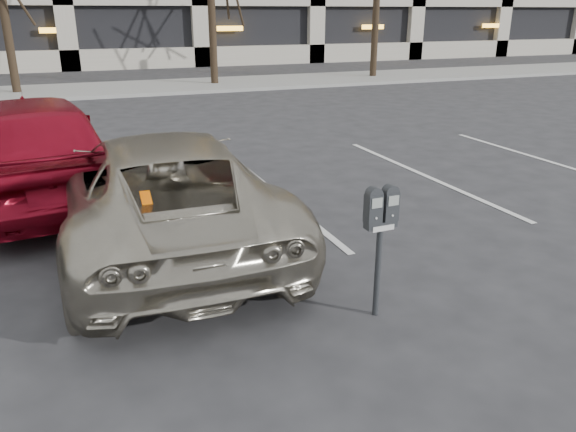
# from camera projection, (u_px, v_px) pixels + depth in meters

# --- Properties ---
(ground) EXTENTS (140.00, 140.00, 0.00)m
(ground) POSITION_uv_depth(u_px,v_px,m) (231.00, 263.00, 6.44)
(ground) COLOR #28282B
(ground) RESTS_ON ground
(sidewalk) EXTENTS (80.00, 4.00, 0.12)m
(sidewalk) POSITION_uv_depth(u_px,v_px,m) (108.00, 89.00, 20.39)
(sidewalk) COLOR gray
(sidewalk) RESTS_ON ground
(stall_lines) EXTENTS (16.90, 5.20, 0.00)m
(stall_lines) POSITION_uv_depth(u_px,v_px,m) (91.00, 215.00, 7.96)
(stall_lines) COLOR silver
(stall_lines) RESTS_ON ground
(parking_meter) EXTENTS (0.32, 0.13, 1.25)m
(parking_meter) POSITION_uv_depth(u_px,v_px,m) (381.00, 220.00, 5.03)
(parking_meter) COLOR black
(parking_meter) RESTS_ON ground
(suv_silver) EXTENTS (2.42, 5.09, 1.41)m
(suv_silver) POSITION_uv_depth(u_px,v_px,m) (163.00, 189.00, 6.76)
(suv_silver) COLOR #ABA391
(suv_silver) RESTS_ON ground
(car_red) EXTENTS (2.57, 5.09, 1.66)m
(car_red) POSITION_uv_depth(u_px,v_px,m) (31.00, 146.00, 8.35)
(car_red) COLOR maroon
(car_red) RESTS_ON ground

